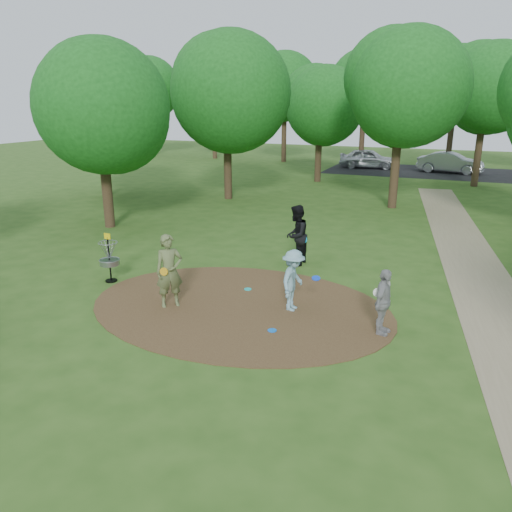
% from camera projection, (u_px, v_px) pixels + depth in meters
% --- Properties ---
extents(ground, '(100.00, 100.00, 0.00)m').
position_uv_depth(ground, '(239.00, 307.00, 13.60)').
color(ground, '#2D5119').
rests_on(ground, ground).
extents(dirt_clearing, '(8.40, 8.40, 0.02)m').
position_uv_depth(dirt_clearing, '(239.00, 306.00, 13.59)').
color(dirt_clearing, '#47301C').
rests_on(dirt_clearing, ground).
extents(footpath, '(7.55, 39.89, 0.01)m').
position_uv_depth(footpath, '(498.00, 316.00, 12.99)').
color(footpath, '#8C7A5B').
rests_on(footpath, ground).
extents(parking_lot, '(14.00, 8.00, 0.01)m').
position_uv_depth(parking_lot, '(419.00, 171.00, 39.32)').
color(parking_lot, black).
rests_on(parking_lot, ground).
extents(player_observer_with_disc, '(0.87, 0.85, 2.01)m').
position_uv_depth(player_observer_with_disc, '(169.00, 271.00, 13.34)').
color(player_observer_with_disc, '#5D6A3D').
rests_on(player_observer_with_disc, ground).
extents(player_throwing_with_disc, '(1.07, 1.10, 1.67)m').
position_uv_depth(player_throwing_with_disc, '(293.00, 280.00, 13.15)').
color(player_throwing_with_disc, '#7BAAB8').
rests_on(player_throwing_with_disc, ground).
extents(player_walking_with_disc, '(0.80, 1.02, 2.07)m').
position_uv_depth(player_walking_with_disc, '(296.00, 235.00, 16.76)').
color(player_walking_with_disc, black).
rests_on(player_walking_with_disc, ground).
extents(player_waiting_with_disc, '(0.53, 1.00, 1.63)m').
position_uv_depth(player_waiting_with_disc, '(383.00, 302.00, 11.78)').
color(player_waiting_with_disc, gray).
rests_on(player_waiting_with_disc, ground).
extents(disc_ground_cyan, '(0.22, 0.22, 0.02)m').
position_uv_depth(disc_ground_cyan, '(248.00, 289.00, 14.77)').
color(disc_ground_cyan, '#18C7C6').
rests_on(disc_ground_cyan, dirt_clearing).
extents(disc_ground_blue, '(0.22, 0.22, 0.02)m').
position_uv_depth(disc_ground_blue, '(272.00, 330.00, 12.13)').
color(disc_ground_blue, blue).
rests_on(disc_ground_blue, dirt_clearing).
extents(car_left, '(4.82, 2.33, 1.59)m').
position_uv_depth(car_left, '(368.00, 158.00, 40.86)').
color(car_left, '#B1B4B9').
rests_on(car_left, ground).
extents(car_right, '(4.97, 2.33, 1.57)m').
position_uv_depth(car_right, '(450.00, 163.00, 38.23)').
color(car_right, '#95969C').
rests_on(car_right, ground).
extents(disc_golf_basket, '(0.63, 0.63, 1.54)m').
position_uv_depth(disc_golf_basket, '(109.00, 254.00, 15.24)').
color(disc_golf_basket, black).
rests_on(disc_golf_basket, ground).
extents(tree_ring, '(37.63, 45.05, 8.74)m').
position_uv_depth(tree_ring, '(389.00, 105.00, 20.40)').
color(tree_ring, '#332316').
rests_on(tree_ring, ground).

